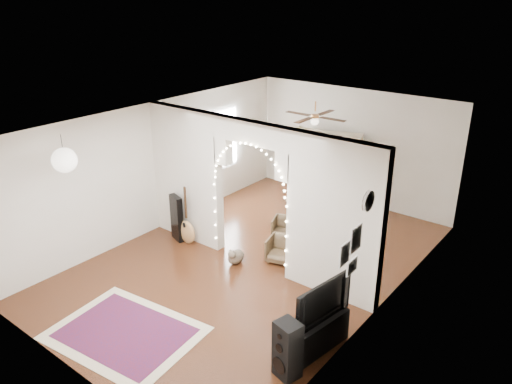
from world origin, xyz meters
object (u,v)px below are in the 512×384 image
Objects in this scene: media_console at (316,332)px; dining_chair_right at (284,228)px; acoustic_guitar at (187,223)px; bookcase at (323,169)px; dining_table at (338,175)px; dining_chair_left at (282,250)px; floor_speaker at (287,350)px.

media_console is 3.40m from dining_chair_right.
acoustic_guitar is 3.63m from bookcase.
bookcase is 1.29× the size of dining_table.
acoustic_guitar is 1.03× the size of media_console.
dining_chair_right is (-2.30, 2.50, -0.04)m from media_console.
bookcase is at bearing 77.66° from dining_chair_right.
media_console is 1.93× the size of dining_chair_left.
media_console is at bearing -52.13° from dining_table.
bookcase is at bearing 97.18° from acoustic_guitar.
dining_table is (-2.39, 4.81, 0.43)m from media_console.
dining_chair_right is (-2.30, 3.22, -0.20)m from floor_speaker.
dining_chair_left reaches higher than dining_chair_right.
media_console is at bearing -79.24° from bookcase.
floor_speaker is at bearing -55.18° from dining_table.
floor_speaker is at bearing -75.97° from dining_chair_right.
floor_speaker is 1.60× the size of dining_chair_left.
dining_table is (-2.39, 5.53, 0.27)m from floor_speaker.
dining_table is at bearing 84.98° from dining_chair_left.
dining_table is at bearing 94.91° from acoustic_guitar.
floor_speaker is 0.74m from media_console.
media_console is at bearing -68.92° from dining_chair_right.
acoustic_guitar is at bearing 172.69° from media_console.
bookcase reaches higher than media_console.
dining_table is at bearing 127.51° from floor_speaker.
floor_speaker is 0.83× the size of media_console.
dining_table is (0.25, 0.27, -0.18)m from bookcase.
acoustic_guitar is 1.99m from dining_chair_right.
floor_speaker is at bearing -69.04° from dining_chair_left.
dining_chair_left is 1.10× the size of dining_chair_right.
dining_chair_left is (1.89, 0.60, -0.22)m from acoustic_guitar.
dining_table is 3.21m from dining_chair_left.
bookcase reaches higher than floor_speaker.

